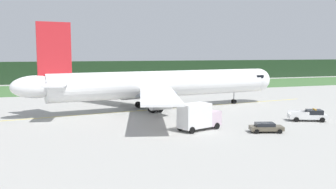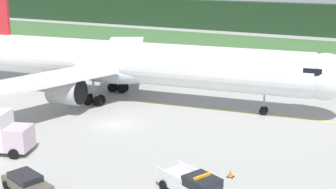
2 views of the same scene
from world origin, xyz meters
The scene contains 9 objects.
ground centered at (0.00, 0.00, 0.00)m, with size 320.00×320.00×0.00m, color #A09F9B.
grass_verge centered at (0.00, 54.16, 0.02)m, with size 320.00×31.80×0.04m, color #3E6535.
distant_tree_line centered at (0.00, 77.46, 3.76)m, with size 288.00×4.05×7.53m, color #1E371F.
taxiway_centerline_main centered at (-3.42, 8.49, 0.00)m, with size 68.21×0.30×0.01m, color yellow.
airliner centered at (-4.21, 8.39, 4.61)m, with size 51.78×45.88×15.49m.
ops_pickup_truck centered at (13.86, -10.72, 0.90)m, with size 6.01×4.21×1.94m.
catering_truck centered at (-5.13, -11.15, 1.92)m, with size 6.68×4.35×3.88m.
staff_car centered at (2.82, -15.45, 0.70)m, with size 4.68×3.07×1.30m.
apron_cone centered at (15.00, -6.44, 0.31)m, with size 0.51×0.51×0.64m.
Camera 1 is at (-25.32, -56.14, 10.52)m, focal length 39.05 mm.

